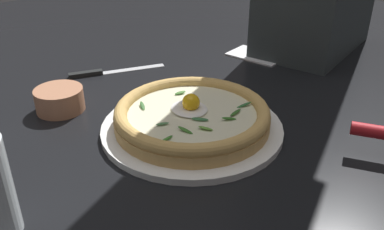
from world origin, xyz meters
name	(u,v)px	position (x,y,z in m)	size (l,w,h in m)	color
ground_plane	(172,139)	(0.00, 0.00, -0.01)	(2.40, 2.40, 0.03)	black
pizza_plate	(192,128)	(0.02, 0.03, 0.01)	(0.32, 0.32, 0.01)	white
pizza	(192,115)	(0.02, 0.03, 0.03)	(0.28, 0.28, 0.06)	tan
side_bowl	(60,100)	(-0.20, -0.13, 0.02)	(0.09, 0.09, 0.04)	#B37654
table_knife	(103,72)	(-0.32, 0.01, 0.00)	(0.07, 0.23, 0.01)	silver
folded_napkin	(256,55)	(-0.20, 0.39, 0.00)	(0.14, 0.09, 0.01)	white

